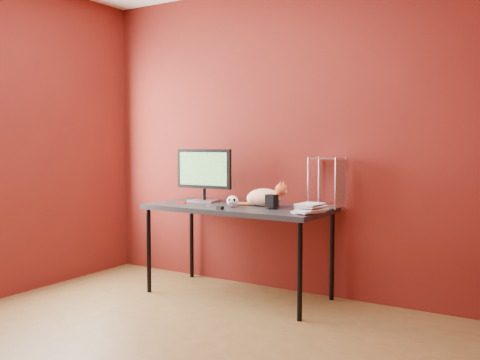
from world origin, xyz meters
The scene contains 11 objects.
room centered at (0.00, 0.00, 1.45)m, with size 3.52×3.52×2.61m.
desk centered at (-0.15, 1.37, 0.70)m, with size 1.50×0.70×0.75m.
monitor centered at (-0.55, 1.45, 1.01)m, with size 0.53×0.18×0.46m.
cat centered at (0.06, 1.44, 0.82)m, with size 0.46×0.17×0.21m.
skull_mug centered at (-0.13, 1.26, 0.80)m, with size 0.09×0.10×0.09m.
speaker centered at (0.19, 1.32, 0.80)m, with size 0.10×0.10×0.11m.
book_stack centered at (0.48, 1.26, 1.17)m, with size 0.22×0.25×0.85m.
wire_rack centered at (0.52, 1.63, 0.95)m, with size 0.24×0.20×0.40m.
pocket_knife centered at (-0.63, 1.24, 0.76)m, with size 0.07×0.02×0.01m, color #B3150D.
black_gadget centered at (-0.13, 1.08, 0.76)m, with size 0.05×0.03×0.03m, color black.
washer centered at (-0.33, 1.22, 0.75)m, with size 0.04×0.04×0.00m, color #B4B5B9.
Camera 1 is at (2.14, -2.31, 1.26)m, focal length 40.00 mm.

